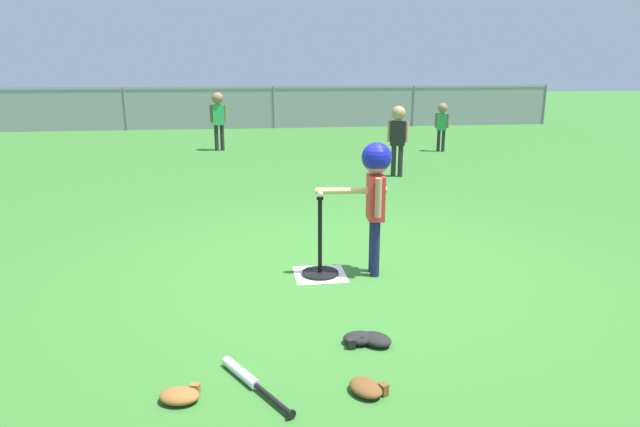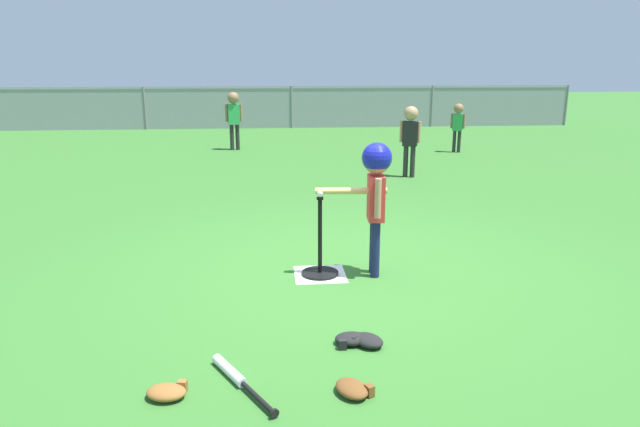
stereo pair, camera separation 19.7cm
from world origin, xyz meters
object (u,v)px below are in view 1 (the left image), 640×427
glove_outfield_drop (375,339)px  fielder_near_right (218,113)px  baseball_on_tee (320,193)px  fielder_deep_left (442,121)px  batter_child (375,182)px  batting_tee (320,263)px  glove_near_bats (359,338)px  spare_bat_silver (247,378)px  glove_by_plate (367,388)px  fielder_deep_center (398,131)px  glove_tossed_aside (180,395)px

glove_outfield_drop → fielder_near_right: bearing=98.6°
baseball_on_tee → fielder_deep_left: 7.48m
batter_child → fielder_deep_left: (2.95, 6.70, -0.18)m
batting_tee → glove_near_bats: (0.09, -1.26, -0.08)m
spare_bat_silver → glove_by_plate: 0.69m
batting_tee → fielder_deep_center: 4.61m
batting_tee → glove_by_plate: (0.02, -1.84, -0.08)m
glove_by_plate → spare_bat_silver: bearing=163.0°
fielder_near_right → glove_by_plate: fielder_near_right is taller
spare_bat_silver → glove_tossed_aside: bearing=-158.5°
glove_tossed_aside → batter_child: bearing=50.1°
glove_tossed_aside → fielder_deep_center: bearing=64.8°
fielder_near_right → glove_by_plate: bearing=-82.9°
fielder_deep_left → fielder_deep_center: bearing=-122.9°
glove_tossed_aside → baseball_on_tee: bearing=60.6°
spare_bat_silver → batting_tee: bearing=68.6°
fielder_near_right → fielder_deep_left: size_ratio=1.21×
baseball_on_tee → batter_child: 0.47m
fielder_deep_left → glove_by_plate: 9.18m
baseball_on_tee → glove_outfield_drop: size_ratio=0.27×
glove_tossed_aside → glove_outfield_drop: bearing=22.3°
batting_tee → glove_by_plate: bearing=-89.5°
fielder_deep_left → glove_outfield_drop: bearing=-112.0°
batter_child → baseball_on_tee: bearing=175.9°
spare_bat_silver → glove_near_bats: bearing=27.2°
fielder_deep_left → glove_tossed_aside: (-4.41, -8.45, -0.60)m
spare_bat_silver → batter_child: bearing=55.6°
batting_tee → baseball_on_tee: size_ratio=9.34×
fielder_deep_left → spare_bat_silver: bearing=-116.0°
fielder_near_right → baseball_on_tee: bearing=-81.3°
batter_child → glove_tossed_aside: (-1.46, -1.75, -0.78)m
baseball_on_tee → batter_child: bearing=-4.1°
batter_child → fielder_deep_center: (1.35, 4.23, -0.09)m
fielder_deep_left → spare_bat_silver: size_ratio=1.56×
glove_by_plate → glove_outfield_drop: size_ratio=0.99×
baseball_on_tee → fielder_deep_left: size_ratio=0.08×
batter_child → fielder_deep_center: batter_child is taller
fielder_deep_left → glove_by_plate: fielder_deep_left is taller
glove_near_bats → glove_outfield_drop: bearing=-15.0°
batting_tee → spare_bat_silver: batting_tee is taller
fielder_deep_center → fielder_deep_left: (1.60, 2.47, -0.09)m
spare_bat_silver → glove_by_plate: glove_by_plate is taller
fielder_deep_left → glove_tossed_aside: fielder_deep_left is taller
baseball_on_tee → glove_near_bats: (0.09, -1.26, -0.69)m
glove_tossed_aside → glove_outfield_drop: 1.29m
batting_tee → glove_outfield_drop: size_ratio=2.54×
batter_child → fielder_deep_left: batter_child is taller
baseball_on_tee → batter_child: (0.46, -0.03, 0.09)m
fielder_deep_center → fielder_deep_left: bearing=57.1°
spare_bat_silver → glove_outfield_drop: glove_outfield_drop is taller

